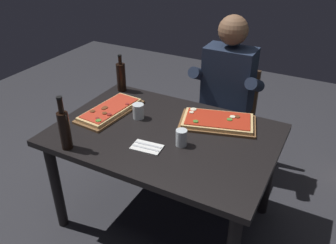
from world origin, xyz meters
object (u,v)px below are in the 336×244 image
(pizza_rectangular_left, at_px, (110,110))
(wine_bottle_dark, at_px, (121,77))
(tumbler_far_side, at_px, (138,112))
(oil_bottle_amber, at_px, (64,129))
(tumbler_near_camera, at_px, (181,138))
(pizza_rectangular_front, at_px, (218,121))
(dining_table, at_px, (164,145))
(seated_diner, at_px, (226,93))
(diner_chair, at_px, (228,115))

(pizza_rectangular_left, xyz_separation_m, wine_bottle_dark, (-0.14, 0.35, 0.10))
(wine_bottle_dark, xyz_separation_m, tumbler_far_side, (0.35, -0.32, -0.07))
(pizza_rectangular_left, height_order, tumbler_far_side, tumbler_far_side)
(oil_bottle_amber, xyz_separation_m, tumbler_near_camera, (0.58, 0.34, -0.08))
(pizza_rectangular_front, bearing_deg, tumbler_near_camera, -107.32)
(wine_bottle_dark, bearing_deg, dining_table, -33.73)
(dining_table, xyz_separation_m, tumbler_far_side, (-0.24, 0.08, 0.14))
(seated_diner, bearing_deg, tumbler_near_camera, -89.23)
(tumbler_far_side, relative_size, seated_diner, 0.08)
(pizza_rectangular_left, relative_size, seated_diner, 0.39)
(pizza_rectangular_front, bearing_deg, dining_table, -135.71)
(dining_table, relative_size, pizza_rectangular_left, 2.68)
(diner_chair, bearing_deg, wine_bottle_dark, -148.32)
(seated_diner, bearing_deg, pizza_rectangular_left, -131.45)
(diner_chair, relative_size, seated_diner, 0.65)
(tumbler_near_camera, xyz_separation_m, diner_chair, (-0.01, 0.93, -0.30))
(oil_bottle_amber, bearing_deg, dining_table, 44.57)
(pizza_rectangular_left, height_order, seated_diner, seated_diner)
(oil_bottle_amber, bearing_deg, pizza_rectangular_front, 44.46)
(pizza_rectangular_front, distance_m, pizza_rectangular_left, 0.75)
(tumbler_far_side, bearing_deg, pizza_rectangular_front, 18.87)
(pizza_rectangular_left, bearing_deg, seated_diner, 48.55)
(tumbler_near_camera, distance_m, tumbler_far_side, 0.43)
(pizza_rectangular_front, height_order, wine_bottle_dark, wine_bottle_dark)
(pizza_rectangular_left, relative_size, tumbler_near_camera, 5.07)
(dining_table, xyz_separation_m, pizza_rectangular_front, (0.26, 0.26, 0.11))
(pizza_rectangular_front, height_order, seated_diner, seated_diner)
(wine_bottle_dark, distance_m, diner_chair, 0.95)
(oil_bottle_amber, distance_m, diner_chair, 1.45)
(dining_table, distance_m, pizza_rectangular_left, 0.48)
(wine_bottle_dark, bearing_deg, tumbler_near_camera, -32.28)
(dining_table, bearing_deg, tumbler_near_camera, -26.38)
(pizza_rectangular_front, xyz_separation_m, pizza_rectangular_left, (-0.72, -0.20, -0.00))
(tumbler_far_side, relative_size, diner_chair, 0.12)
(tumbler_far_side, bearing_deg, dining_table, -18.64)
(tumbler_near_camera, bearing_deg, tumbler_far_side, 158.22)
(pizza_rectangular_left, distance_m, tumbler_far_side, 0.22)
(dining_table, xyz_separation_m, seated_diner, (0.15, 0.74, 0.10))
(pizza_rectangular_left, bearing_deg, pizza_rectangular_front, 15.87)
(oil_bottle_amber, bearing_deg, diner_chair, 65.83)
(pizza_rectangular_left, relative_size, tumbler_far_side, 5.10)
(oil_bottle_amber, bearing_deg, pizza_rectangular_left, 94.01)
(oil_bottle_amber, relative_size, seated_diner, 0.25)
(pizza_rectangular_left, xyz_separation_m, diner_chair, (0.60, 0.80, -0.27))
(dining_table, bearing_deg, wine_bottle_dark, 146.27)
(pizza_rectangular_front, height_order, oil_bottle_amber, oil_bottle_amber)
(pizza_rectangular_front, xyz_separation_m, oil_bottle_amber, (-0.69, -0.67, 0.11))
(pizza_rectangular_left, bearing_deg, wine_bottle_dark, 111.58)
(tumbler_near_camera, height_order, seated_diner, seated_diner)
(oil_bottle_amber, distance_m, seated_diner, 1.29)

